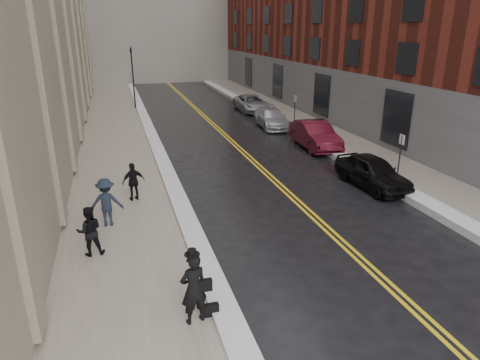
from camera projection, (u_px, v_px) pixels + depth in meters
ground at (319, 319)px, 10.51m from camera, size 160.00×160.00×0.00m
sidewalk_left at (116, 154)px, 23.73m from camera, size 4.00×64.00×0.15m
sidewalk_right at (335, 138)px, 27.32m from camera, size 3.00×64.00×0.15m
lane_stripe_a at (235, 146)px, 25.58m from camera, size 0.12×64.00×0.01m
lane_stripe_b at (239, 146)px, 25.64m from camera, size 0.12×64.00×0.01m
snow_ridge_left at (158, 150)px, 24.32m from camera, size 0.70×60.80×0.26m
snow_ridge_right at (308, 139)px, 26.80m from camera, size 0.85×60.80×0.30m
traffic_signal at (133, 73)px, 35.85m from camera, size 0.18×0.15×5.20m
parking_sign_near at (400, 153)px, 19.37m from camera, size 0.06×0.35×2.23m
parking_sign_far at (295, 108)px, 30.20m from camera, size 0.06×0.35×2.23m
car_black at (372, 172)px, 18.96m from camera, size 1.95×4.24×1.41m
car_maroon at (315, 135)px, 25.08m from camera, size 1.88×4.79×1.55m
car_silver_near at (271, 118)px, 30.32m from camera, size 2.12×4.61×1.31m
car_silver_far at (252, 103)px, 36.03m from camera, size 2.35×4.90×1.35m
pedestrian_main at (194, 289)px, 9.89m from camera, size 0.74×0.58×1.80m
pedestrian_a at (90, 231)px, 12.93m from camera, size 0.79×0.63×1.58m
pedestrian_b at (106, 202)px, 14.85m from camera, size 1.20×0.78×1.74m
pedestrian_c at (134, 182)px, 17.08m from camera, size 0.98×0.60×1.56m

